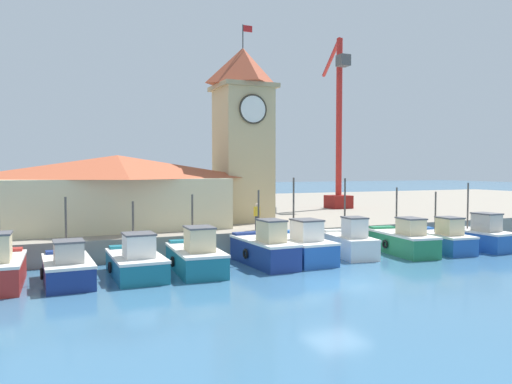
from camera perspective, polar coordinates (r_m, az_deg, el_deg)
name	(u,v)px	position (r m, az deg, el deg)	size (l,w,h in m)	color
ground_plane	(336,284)	(22.06, 9.16, -10.33)	(300.00, 300.00, 0.00)	#386689
quay_wharf	(174,214)	(48.15, -9.36, -2.50)	(120.00, 40.00, 1.28)	gray
fishing_boat_left_outer	(68,268)	(23.19, -20.73, -8.12)	(2.13, 4.30, 3.72)	navy
fishing_boat_left_inner	(136,262)	(23.71, -13.55, -7.74)	(2.29, 4.73, 3.43)	#196B7F
fishing_boat_mid_left	(196,256)	(24.26, -6.90, -7.31)	(2.29, 4.98, 3.69)	#196B7F
fishing_boat_center	(264,249)	(25.79, 0.95, -6.52)	(1.98, 5.02, 3.84)	navy
fishing_boat_mid_right	(299,246)	(27.00, 4.99, -6.20)	(2.22, 5.10, 4.47)	#2356A8
fishing_boat_right_inner	(349,242)	(28.93, 10.58, -5.69)	(2.41, 4.54, 4.41)	silver
fishing_boat_right_outer	(403,241)	(30.41, 16.41, -5.35)	(2.41, 5.17, 3.85)	#237A4C
fishing_boat_far_right	(441,239)	(31.92, 20.43, -5.11)	(2.23, 4.56, 3.56)	#2356A8
fishing_boat_end_right	(476,236)	(33.83, 23.83, -4.65)	(2.06, 4.87, 4.07)	#2356A8
clock_tower	(243,130)	(35.18, -1.49, 7.07)	(3.93, 3.93, 13.69)	tan
warehouse_left	(118,191)	(31.81, -15.52, 0.10)	(13.20, 6.57, 4.51)	beige
port_crane_near	(338,144)	(47.18, 9.41, 5.45)	(3.23, 8.03, 15.77)	maroon
dock_worker_near_tower	(257,216)	(29.84, 0.10, -2.77)	(0.34, 0.22, 1.62)	#33333D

